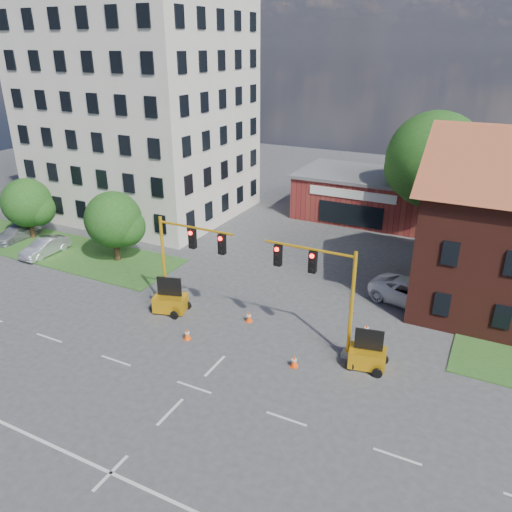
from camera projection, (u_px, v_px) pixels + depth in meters
name	position (u px, v px, depth m)	size (l,w,h in m)	color
ground	(194.00, 387.00, 24.75)	(120.00, 120.00, 0.00)	#3B3B3D
grass_verge_nw	(58.00, 249.00, 41.23)	(22.00, 6.00, 0.08)	#2A4F1D
lane_markings	(157.00, 425.00, 22.28)	(60.00, 36.00, 0.01)	silver
office_block	(139.00, 105.00, 46.95)	(18.40, 15.40, 20.60)	beige
brick_shop	(363.00, 194.00, 48.50)	(12.40, 8.40, 4.30)	maroon
tree_large	(439.00, 164.00, 41.55)	(8.46, 8.06, 10.78)	#321F12
tree_nw_front	(116.00, 222.00, 37.86)	(4.52, 4.31, 5.55)	#321F12
tree_nw_rear	(30.00, 204.00, 42.49)	(4.37, 4.16, 5.29)	#321F12
signal_mast_west	(185.00, 257.00, 29.93)	(5.30, 0.60, 6.20)	gray
signal_mast_east	(322.00, 286.00, 26.32)	(5.30, 0.60, 6.20)	gray
trailer_west	(170.00, 301.00, 31.48)	(2.28, 1.82, 2.27)	#FDAE15
trailer_east	(367.00, 356.00, 26.07)	(2.09, 1.58, 2.15)	#FDAE15
cone_a	(187.00, 334.00, 28.65)	(0.40, 0.40, 0.70)	#FF4C0D
cone_b	(249.00, 317.00, 30.46)	(0.40, 0.40, 0.70)	#FF4C0D
cone_c	(294.00, 361.00, 26.20)	(0.40, 0.40, 0.70)	#FF4C0D
cone_d	(366.00, 329.00, 29.10)	(0.40, 0.40, 0.70)	#FF4C0D
pickup_white	(415.00, 294.00, 32.22)	(2.70, 5.86, 1.63)	white
sedan_silver_front	(45.00, 247.00, 39.93)	(1.45, 4.15, 1.37)	#AAACB2
sedan_silver_rear	(17.00, 232.00, 43.12)	(1.81, 4.45, 1.29)	#AAACB2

